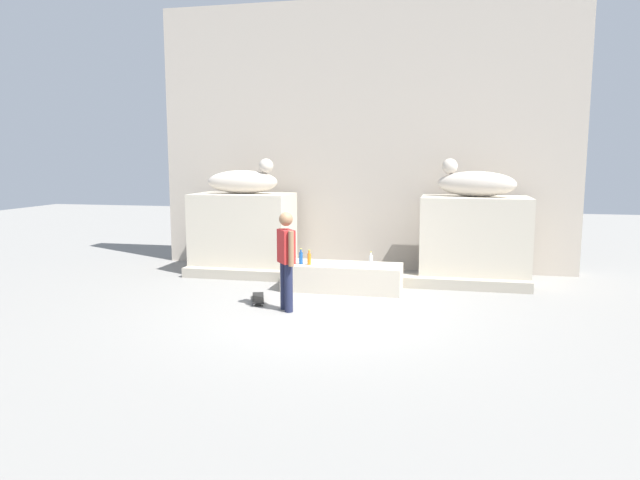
{
  "coord_description": "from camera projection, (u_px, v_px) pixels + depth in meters",
  "views": [
    {
      "loc": [
        1.95,
        -8.96,
        2.53
      ],
      "look_at": [
        -0.26,
        1.02,
        1.1
      ],
      "focal_mm": 32.28,
      "sensor_mm": 36.0,
      "label": 1
    }
  ],
  "objects": [
    {
      "name": "statue_reclining_right",
      "position": [
        474.0,
        183.0,
        11.74
      ],
      "size": [
        1.69,
        0.93,
        0.78
      ],
      "rotation": [
        0.0,
        0.0,
        2.9
      ],
      "color": "beige",
      "rests_on": "pedestal_right"
    },
    {
      "name": "ground_plane",
      "position": [
        322.0,
        315.0,
        9.44
      ],
      "size": [
        40.0,
        40.0,
        0.0
      ],
      "primitive_type": "plane",
      "color": "gray"
    },
    {
      "name": "ledge_block",
      "position": [
        342.0,
        277.0,
        11.22
      ],
      "size": [
        2.29,
        0.87,
        0.52
      ],
      "primitive_type": "cube",
      "color": "beige",
      "rests_on": "ground_plane"
    },
    {
      "name": "pedestal_left",
      "position": [
        243.0,
        233.0,
        12.97
      ],
      "size": [
        2.17,
        1.31,
        1.78
      ],
      "primitive_type": "cube",
      "color": "beige",
      "rests_on": "ground_plane"
    },
    {
      "name": "facade_wall",
      "position": [
        363.0,
        137.0,
        13.39
      ],
      "size": [
        9.62,
        0.6,
        6.11
      ],
      "primitive_type": "cube",
      "color": "#B8AC9C",
      "rests_on": "ground_plane"
    },
    {
      "name": "stair_step",
      "position": [
        348.0,
        278.0,
        11.89
      ],
      "size": [
        7.21,
        0.5,
        0.21
      ],
      "primitive_type": "cube",
      "color": "#A9A08F",
      "rests_on": "ground_plane"
    },
    {
      "name": "bottle_clear",
      "position": [
        371.0,
        260.0,
        10.9
      ],
      "size": [
        0.07,
        0.07,
        0.29
      ],
      "color": "silver",
      "rests_on": "ledge_block"
    },
    {
      "name": "pedestal_right",
      "position": [
        474.0,
        240.0,
        11.89
      ],
      "size": [
        2.17,
        1.31,
        1.78
      ],
      "primitive_type": "cube",
      "color": "beige",
      "rests_on": "ground_plane"
    },
    {
      "name": "bottle_orange",
      "position": [
        309.0,
        259.0,
        11.1
      ],
      "size": [
        0.07,
        0.07,
        0.29
      ],
      "color": "orange",
      "rests_on": "ledge_block"
    },
    {
      "name": "statue_reclining_left",
      "position": [
        244.0,
        181.0,
        12.8
      ],
      "size": [
        1.63,
        0.64,
        0.78
      ],
      "rotation": [
        0.0,
        0.0,
        0.05
      ],
      "color": "beige",
      "rests_on": "pedestal_left"
    },
    {
      "name": "bottle_blue",
      "position": [
        301.0,
        258.0,
        11.17
      ],
      "size": [
        0.07,
        0.07,
        0.3
      ],
      "color": "#194C99",
      "rests_on": "ledge_block"
    },
    {
      "name": "skater",
      "position": [
        286.0,
        257.0,
        9.6
      ],
      "size": [
        0.38,
        0.45,
        1.67
      ],
      "rotation": [
        0.0,
        0.0,
        2.21
      ],
      "color": "#1E233F",
      "rests_on": "ground_plane"
    },
    {
      "name": "skateboard",
      "position": [
        258.0,
        298.0,
        10.34
      ],
      "size": [
        0.45,
        0.82,
        0.08
      ],
      "rotation": [
        0.0,
        0.0,
        1.9
      ],
      "color": "black",
      "rests_on": "ground_plane"
    }
  ]
}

